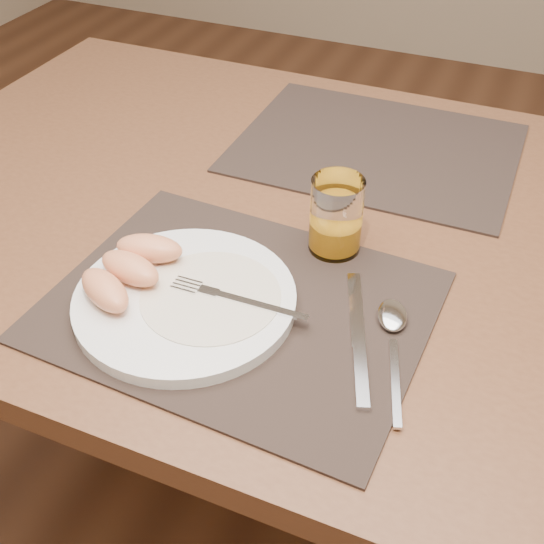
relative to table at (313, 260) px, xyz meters
The scene contains 11 objects.
ground 0.67m from the table, ahead, with size 5.00×5.00×0.00m, color #54311C.
table is the anchor object (origin of this frame).
placemat_near 0.24m from the table, 95.02° to the right, with size 0.45×0.35×0.00m, color #2E231D.
placemat_far 0.24m from the table, 83.18° to the left, with size 0.45×0.35×0.00m, color #2E231D.
plate 0.27m from the table, 107.81° to the right, with size 0.27×0.27×0.02m, color white.
plate_dressing 0.26m from the table, 101.71° to the right, with size 0.17×0.17×0.00m.
fork 0.25m from the table, 97.33° to the right, with size 0.17×0.02×0.00m.
knife 0.29m from the table, 59.45° to the right, with size 0.09×0.21×0.01m.
spoon 0.26m from the table, 48.59° to the right, with size 0.08×0.19×0.01m.
juice_glass 0.16m from the table, 52.70° to the right, with size 0.07×0.07×0.10m.
grapefruit_wedges 0.31m from the table, 122.17° to the right, with size 0.10×0.16×0.03m.
Camera 1 is at (0.26, -0.77, 1.32)m, focal length 45.00 mm.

